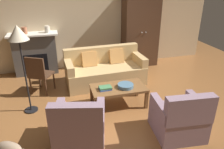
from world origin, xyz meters
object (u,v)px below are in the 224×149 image
at_px(couch, 105,71).
at_px(armchair_near_left, 80,127).
at_px(mantel_vase_cream, 47,29).
at_px(fireplace, 35,54).
at_px(dog, 7,149).
at_px(book_stack, 105,88).
at_px(side_chair_wooden, 39,73).
at_px(armoire, 140,30).
at_px(fruit_bowl, 126,86).
at_px(floor_lamp, 19,38).
at_px(coffee_table, 118,89).
at_px(armchair_near_right, 179,119).
at_px(mantel_vase_terracotta, 24,30).

bearing_deg(couch, armchair_near_left, -113.61).
xyz_separation_m(couch, mantel_vase_cream, (-1.28, 1.02, 0.89)).
xyz_separation_m(fireplace, dog, (-0.29, -3.24, -0.32)).
relative_size(book_stack, mantel_vase_cream, 1.44).
relative_size(fireplace, side_chair_wooden, 1.40).
distance_m(armoire, mantel_vase_cream, 2.58).
distance_m(fruit_bowl, mantel_vase_cream, 2.72).
height_order(fireplace, mantel_vase_cream, mantel_vase_cream).
xyz_separation_m(couch, floor_lamp, (-1.73, -0.87, 1.16)).
bearing_deg(armchair_near_left, dog, -172.90).
distance_m(coffee_table, book_stack, 0.30).
relative_size(armchair_near_right, side_chair_wooden, 0.98).
distance_m(mantel_vase_cream, floor_lamp, 1.96).
height_order(couch, floor_lamp, floor_lamp).
relative_size(mantel_vase_cream, armchair_near_right, 0.20).
bearing_deg(mantel_vase_cream, floor_lamp, -103.39).
height_order(armoire, armchair_near_left, armoire).
bearing_deg(couch, fruit_bowl, -82.83).
bearing_deg(floor_lamp, fireplace, 87.89).
height_order(fireplace, side_chair_wooden, fireplace).
height_order(armoire, fruit_bowl, armoire).
relative_size(fireplace, mantel_vase_terracotta, 7.34).
bearing_deg(coffee_table, couch, 90.67).
relative_size(armoire, side_chair_wooden, 2.28).
bearing_deg(fireplace, coffee_table, -52.36).
bearing_deg(couch, armoire, 36.76).
bearing_deg(side_chair_wooden, book_stack, -37.60).
height_order(book_stack, mantel_vase_cream, mantel_vase_cream).
bearing_deg(mantel_vase_terracotta, mantel_vase_cream, 0.00).
bearing_deg(coffee_table, armchair_near_right, -58.68).
xyz_separation_m(fireplace, side_chair_wooden, (0.12, -1.22, -0.06)).
bearing_deg(floor_lamp, armchair_near_right, -30.02).
xyz_separation_m(coffee_table, armchair_near_right, (0.70, -1.15, -0.05)).
relative_size(mantel_vase_cream, armchair_near_left, 0.19).
distance_m(coffee_table, fruit_bowl, 0.17).
distance_m(fireplace, coffee_table, 2.75).
bearing_deg(armchair_near_left, couch, 66.39).
distance_m(fireplace, dog, 3.26).
relative_size(armchair_near_left, dog, 1.82).
xyz_separation_m(side_chair_wooden, dog, (-0.40, -2.02, -0.27)).
xyz_separation_m(coffee_table, dog, (-1.96, -1.07, -0.12)).
height_order(fireplace, floor_lamp, floor_lamp).
height_order(armoire, dog, armoire).
bearing_deg(armoire, armchair_near_left, -125.91).
xyz_separation_m(armchair_near_left, side_chair_wooden, (-0.64, 1.89, 0.20)).
relative_size(mantel_vase_terracotta, armchair_near_right, 0.19).
xyz_separation_m(mantel_vase_terracotta, floor_lamp, (0.11, -1.89, 0.27)).
height_order(armoire, armchair_near_right, armoire).
xyz_separation_m(mantel_vase_cream, armchair_near_left, (0.38, -3.09, -0.89)).
xyz_separation_m(fruit_bowl, dog, (-2.09, -1.02, -0.21)).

